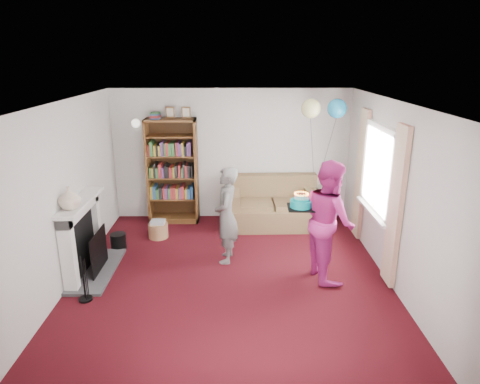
{
  "coord_description": "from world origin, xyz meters",
  "views": [
    {
      "loc": [
        0.08,
        -5.52,
        3.07
      ],
      "look_at": [
        0.15,
        0.6,
        1.11
      ],
      "focal_mm": 32.0,
      "sensor_mm": 36.0,
      "label": 1
    }
  ],
  "objects_px": {
    "person_striped": "(226,215)",
    "birthday_cake": "(301,204)",
    "sofa": "(272,207)",
    "bookcase": "(173,172)",
    "person_magenta": "(329,220)"
  },
  "relations": [
    {
      "from": "sofa",
      "to": "birthday_cake",
      "type": "distance_m",
      "value": 2.11
    },
    {
      "from": "person_striped",
      "to": "birthday_cake",
      "type": "bearing_deg",
      "value": 70.75
    },
    {
      "from": "sofa",
      "to": "person_striped",
      "type": "bearing_deg",
      "value": -119.98
    },
    {
      "from": "person_striped",
      "to": "person_magenta",
      "type": "distance_m",
      "value": 1.55
    },
    {
      "from": "bookcase",
      "to": "birthday_cake",
      "type": "relative_size",
      "value": 5.97
    },
    {
      "from": "bookcase",
      "to": "sofa",
      "type": "bearing_deg",
      "value": -7.02
    },
    {
      "from": "person_magenta",
      "to": "birthday_cake",
      "type": "relative_size",
      "value": 4.72
    },
    {
      "from": "person_magenta",
      "to": "birthday_cake",
      "type": "height_order",
      "value": "person_magenta"
    },
    {
      "from": "bookcase",
      "to": "sofa",
      "type": "xyz_separation_m",
      "value": [
        1.88,
        -0.23,
        -0.63
      ]
    },
    {
      "from": "sofa",
      "to": "birthday_cake",
      "type": "relative_size",
      "value": 4.7
    },
    {
      "from": "bookcase",
      "to": "sofa",
      "type": "distance_m",
      "value": 1.99
    },
    {
      "from": "bookcase",
      "to": "sofa",
      "type": "relative_size",
      "value": 1.27
    },
    {
      "from": "sofa",
      "to": "person_magenta",
      "type": "bearing_deg",
      "value": -73.97
    },
    {
      "from": "bookcase",
      "to": "person_magenta",
      "type": "bearing_deg",
      "value": -41.99
    },
    {
      "from": "bookcase",
      "to": "person_magenta",
      "type": "height_order",
      "value": "bookcase"
    }
  ]
}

